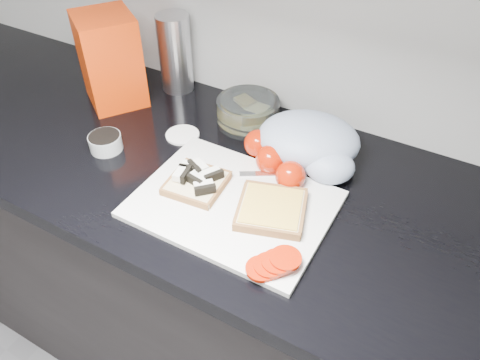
# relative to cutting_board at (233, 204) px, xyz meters

# --- Properties ---
(base_cabinet) EXTENTS (3.50, 0.60, 0.86)m
(base_cabinet) POSITION_rel_cutting_board_xyz_m (-0.13, 0.10, -0.48)
(base_cabinet) COLOR black
(base_cabinet) RESTS_ON ground
(countertop) EXTENTS (3.50, 0.64, 0.04)m
(countertop) POSITION_rel_cutting_board_xyz_m (-0.13, 0.10, -0.03)
(countertop) COLOR black
(countertop) RESTS_ON base_cabinet
(cutting_board) EXTENTS (0.40, 0.30, 0.01)m
(cutting_board) POSITION_rel_cutting_board_xyz_m (0.00, 0.00, 0.00)
(cutting_board) COLOR silver
(cutting_board) RESTS_ON countertop
(bread_left) EXTENTS (0.13, 0.13, 0.04)m
(bread_left) POSITION_rel_cutting_board_xyz_m (-0.09, 0.01, 0.02)
(bread_left) COLOR #C7BB8C
(bread_left) RESTS_ON cutting_board
(bread_right) EXTENTS (0.17, 0.17, 0.02)m
(bread_right) POSITION_rel_cutting_board_xyz_m (0.08, 0.01, 0.02)
(bread_right) COLOR #C7BB8C
(bread_right) RESTS_ON cutting_board
(tomato_slices) EXTENTS (0.11, 0.11, 0.02)m
(tomato_slices) POSITION_rel_cutting_board_xyz_m (0.15, -0.11, 0.02)
(tomato_slices) COLOR #A81A03
(tomato_slices) RESTS_ON cutting_board
(knife) EXTENTS (0.20, 0.13, 0.01)m
(knife) POSITION_rel_cutting_board_xyz_m (0.09, 0.15, 0.01)
(knife) COLOR silver
(knife) RESTS_ON cutting_board
(seed_tub) EXTENTS (0.08, 0.08, 0.04)m
(seed_tub) POSITION_rel_cutting_board_xyz_m (-0.36, 0.02, 0.02)
(seed_tub) COLOR #A9AEAE
(seed_tub) RESTS_ON countertop
(tub_lid) EXTENTS (0.10, 0.10, 0.01)m
(tub_lid) POSITION_rel_cutting_board_xyz_m (-0.24, 0.15, -0.00)
(tub_lid) COLOR white
(tub_lid) RESTS_ON countertop
(glass_bowl) EXTENTS (0.16, 0.16, 0.07)m
(glass_bowl) POSITION_rel_cutting_board_xyz_m (-0.12, 0.29, 0.03)
(glass_bowl) COLOR silver
(glass_bowl) RESTS_ON countertop
(bread_bag) EXTENTS (0.21, 0.20, 0.24)m
(bread_bag) POSITION_rel_cutting_board_xyz_m (-0.49, 0.21, 0.11)
(bread_bag) COLOR red
(bread_bag) RESTS_ON countertop
(steel_canister) EXTENTS (0.09, 0.09, 0.21)m
(steel_canister) POSITION_rel_cutting_board_xyz_m (-0.38, 0.34, 0.10)
(steel_canister) COLOR silver
(steel_canister) RESTS_ON countertop
(grocery_bag) EXTENTS (0.28, 0.24, 0.10)m
(grocery_bag) POSITION_rel_cutting_board_xyz_m (0.08, 0.22, 0.04)
(grocery_bag) COLOR #A2B1C7
(grocery_bag) RESTS_ON countertop
(whole_tomatoes) EXTENTS (0.18, 0.13, 0.07)m
(whole_tomatoes) POSITION_rel_cutting_board_xyz_m (0.02, 0.14, 0.03)
(whole_tomatoes) COLOR #A81A03
(whole_tomatoes) RESTS_ON countertop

